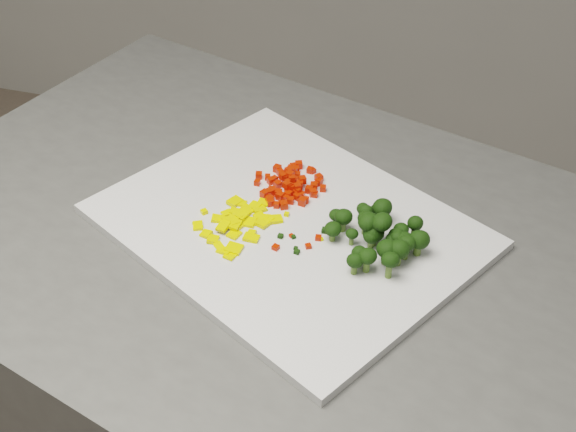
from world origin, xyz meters
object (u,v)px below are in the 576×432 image
(cutting_board, at_px, (288,226))
(broccoli_pile, at_px, (369,231))
(carrot_pile, at_px, (291,180))
(pepper_pile, at_px, (241,223))

(cutting_board, distance_m, broccoli_pile, 0.11)
(broccoli_pile, bearing_deg, carrot_pile, 143.72)
(cutting_board, distance_m, pepper_pile, 0.06)
(cutting_board, bearing_deg, broccoli_pile, -10.49)
(carrot_pile, height_order, pepper_pile, carrot_pile)
(carrot_pile, distance_m, pepper_pile, 0.10)
(pepper_pile, bearing_deg, carrot_pile, 69.20)
(cutting_board, height_order, carrot_pile, carrot_pile)
(carrot_pile, bearing_deg, pepper_pile, -110.80)
(carrot_pile, xyz_separation_m, broccoli_pile, (0.12, -0.09, 0.01))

